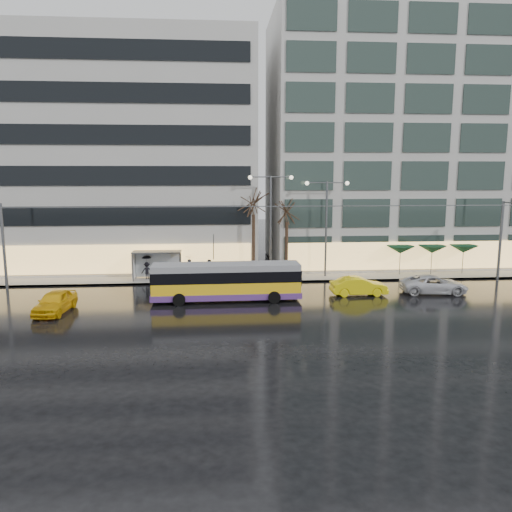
{
  "coord_description": "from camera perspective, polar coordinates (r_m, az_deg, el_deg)",
  "views": [
    {
      "loc": [
        -2.75,
        -32.94,
        9.33
      ],
      "look_at": [
        0.25,
        5.0,
        3.03
      ],
      "focal_mm": 35.0,
      "sensor_mm": 36.0,
      "label": 1
    }
  ],
  "objects": [
    {
      "name": "taxi_a",
      "position": [
        36.48,
        -21.99,
        -4.89
      ],
      "size": [
        2.2,
        4.62,
        1.53
      ],
      "primitive_type": "imported",
      "rotation": [
        0.0,
        0.0,
        -0.09
      ],
      "color": "#EDB20C",
      "rests_on": "ground"
    },
    {
      "name": "street_lamp_far",
      "position": [
        44.96,
        8.05,
        4.69
      ],
      "size": [
        3.96,
        0.36,
        8.53
      ],
      "color": "#595B60",
      "rests_on": "sidewalk"
    },
    {
      "name": "trolleybus",
      "position": [
        36.94,
        -3.41,
        -3.07
      ],
      "size": [
        10.96,
        4.32,
        5.06
      ],
      "color": "yellow",
      "rests_on": "ground"
    },
    {
      "name": "pedestrian_a",
      "position": [
        43.62,
        -7.65,
        -0.94
      ],
      "size": [
        1.09,
        1.1,
        2.19
      ],
      "color": "black",
      "rests_on": "sidewalk"
    },
    {
      "name": "tree_a",
      "position": [
        44.12,
        -0.29,
        6.48
      ],
      "size": [
        3.2,
        3.2,
        8.4
      ],
      "color": "black",
      "rests_on": "sidewalk"
    },
    {
      "name": "building_right",
      "position": [
        56.41,
        18.62,
        12.29
      ],
      "size": [
        32.0,
        14.0,
        25.0
      ],
      "primitive_type": "cube",
      "color": "#AEACA7",
      "rests_on": "sidewalk"
    },
    {
      "name": "ground",
      "position": [
        34.34,
        0.25,
        -6.37
      ],
      "size": [
        140.0,
        140.0,
        0.0
      ],
      "primitive_type": "plane",
      "color": "black",
      "rests_on": "ground"
    },
    {
      "name": "sedan_silver",
      "position": [
        41.72,
        19.66,
        -3.08
      ],
      "size": [
        5.39,
        2.92,
        1.44
      ],
      "primitive_type": "imported",
      "rotation": [
        0.0,
        0.0,
        1.46
      ],
      "color": "silver",
      "rests_on": "ground"
    },
    {
      "name": "kerb",
      "position": [
        43.26,
        1.9,
        -2.97
      ],
      "size": [
        80.0,
        0.1,
        0.15
      ],
      "primitive_type": "cube",
      "color": "slate",
      "rests_on": "ground"
    },
    {
      "name": "pedestrian_b",
      "position": [
        43.82,
        -5.41,
        -1.55
      ],
      "size": [
        1.08,
        1.0,
        1.78
      ],
      "color": "black",
      "rests_on": "sidewalk"
    },
    {
      "name": "catenary",
      "position": [
        41.36,
        0.72,
        2.34
      ],
      "size": [
        42.24,
        5.12,
        7.0
      ],
      "color": "#595B60",
      "rests_on": "ground"
    },
    {
      "name": "taxi_b",
      "position": [
        39.53,
        11.65,
        -3.39
      ],
      "size": [
        4.36,
        1.54,
        1.43
      ],
      "primitive_type": "imported",
      "rotation": [
        0.0,
        0.0,
        1.57
      ],
      "color": "yellow",
      "rests_on": "ground"
    },
    {
      "name": "building_left",
      "position": [
        53.64,
        -19.17,
        10.83
      ],
      "size": [
        34.0,
        14.0,
        22.0
      ],
      "primitive_type": "cube",
      "color": "#AEACA7",
      "rests_on": "sidewalk"
    },
    {
      "name": "tree_b",
      "position": [
        44.68,
        3.55,
        5.61
      ],
      "size": [
        3.2,
        3.2,
        7.7
      ],
      "color": "black",
      "rests_on": "sidewalk"
    },
    {
      "name": "parasol_c",
      "position": [
        49.95,
        22.63,
        0.75
      ],
      "size": [
        2.5,
        2.5,
        2.65
      ],
      "color": "#595B60",
      "rests_on": "sidewalk"
    },
    {
      "name": "sidewalk",
      "position": [
        48.08,
        1.24,
        -1.71
      ],
      "size": [
        80.0,
        10.0,
        0.15
      ],
      "primitive_type": "cube",
      "color": "gray",
      "rests_on": "ground"
    },
    {
      "name": "parasol_a",
      "position": [
        47.52,
        16.18,
        0.69
      ],
      "size": [
        2.5,
        2.5,
        2.65
      ],
      "color": "#595B60",
      "rests_on": "sidewalk"
    },
    {
      "name": "bus_shelter",
      "position": [
        44.6,
        -11.71,
        -0.31
      ],
      "size": [
        4.2,
        1.6,
        2.51
      ],
      "color": "#595B60",
      "rests_on": "sidewalk"
    },
    {
      "name": "parasol_b",
      "position": [
        48.66,
        19.49,
        0.72
      ],
      "size": [
        2.5,
        2.5,
        2.65
      ],
      "color": "#595B60",
      "rests_on": "sidewalk"
    },
    {
      "name": "street_lamp_near",
      "position": [
        44.12,
        1.69,
        5.05
      ],
      "size": [
        3.96,
        0.36,
        9.03
      ],
      "color": "#595B60",
      "rests_on": "sidewalk"
    },
    {
      "name": "pedestrian_c",
      "position": [
        44.85,
        -12.37,
        -1.18
      ],
      "size": [
        1.03,
        0.91,
        2.11
      ],
      "color": "black",
      "rests_on": "sidewalk"
    }
  ]
}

